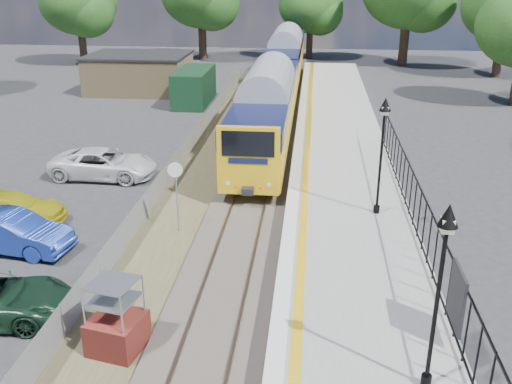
# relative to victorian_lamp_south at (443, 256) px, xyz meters

# --- Properties ---
(ground) EXTENTS (120.00, 120.00, 0.00)m
(ground) POSITION_rel_victorian_lamp_south_xyz_m (-5.50, 4.00, -4.30)
(ground) COLOR #2D2D30
(ground) RESTS_ON ground
(track_bed) EXTENTS (5.90, 80.00, 0.29)m
(track_bed) POSITION_rel_victorian_lamp_south_xyz_m (-5.97, 13.67, -4.21)
(track_bed) COLOR #473F38
(track_bed) RESTS_ON ground
(platform) EXTENTS (5.00, 70.00, 0.90)m
(platform) POSITION_rel_victorian_lamp_south_xyz_m (-1.30, 12.00, -3.85)
(platform) COLOR gray
(platform) RESTS_ON ground
(platform_edge) EXTENTS (0.90, 70.00, 0.01)m
(platform_edge) POSITION_rel_victorian_lamp_south_xyz_m (-3.36, 12.00, -3.39)
(platform_edge) COLOR silver
(platform_edge) RESTS_ON platform
(victorian_lamp_south) EXTENTS (0.44, 0.44, 4.60)m
(victorian_lamp_south) POSITION_rel_victorian_lamp_south_xyz_m (0.00, 0.00, 0.00)
(victorian_lamp_south) COLOR black
(victorian_lamp_south) RESTS_ON platform
(victorian_lamp_north) EXTENTS (0.44, 0.44, 4.60)m
(victorian_lamp_north) POSITION_rel_victorian_lamp_south_xyz_m (-0.20, 10.00, 0.00)
(victorian_lamp_north) COLOR black
(victorian_lamp_north) RESTS_ON platform
(palisade_fence) EXTENTS (0.12, 26.00, 2.00)m
(palisade_fence) POSITION_rel_victorian_lamp_south_xyz_m (1.05, 6.24, -2.46)
(palisade_fence) COLOR black
(palisade_fence) RESTS_ON platform
(wire_fence) EXTENTS (0.06, 52.00, 1.20)m
(wire_fence) POSITION_rel_victorian_lamp_south_xyz_m (-9.70, 16.00, -3.70)
(wire_fence) COLOR #999EA3
(wire_fence) RESTS_ON ground
(outbuilding) EXTENTS (10.80, 10.10, 3.12)m
(outbuilding) POSITION_rel_victorian_lamp_south_xyz_m (-16.41, 35.21, -2.78)
(outbuilding) COLOR tan
(outbuilding) RESTS_ON ground
(tree_line) EXTENTS (56.80, 43.80, 11.88)m
(tree_line) POSITION_rel_victorian_lamp_south_xyz_m (-4.10, 46.00, 2.31)
(tree_line) COLOR #332319
(tree_line) RESTS_ON ground
(train) EXTENTS (2.82, 40.83, 3.51)m
(train) POSITION_rel_victorian_lamp_south_xyz_m (-5.50, 32.25, -1.96)
(train) COLOR gold
(train) RESTS_ON ground
(brick_plinth) EXTENTS (1.63, 1.63, 2.20)m
(brick_plinth) POSITION_rel_victorian_lamp_south_xyz_m (-8.00, 1.72, -3.24)
(brick_plinth) COLOR maroon
(brick_plinth) RESTS_ON ground
(speed_sign) EXTENTS (0.59, 0.15, 2.97)m
(speed_sign) POSITION_rel_victorian_lamp_south_xyz_m (-8.05, 9.30, -2.26)
(speed_sign) COLOR #999EA3
(speed_sign) RESTS_ON ground
(car_blue) EXTENTS (4.70, 2.23, 1.49)m
(car_blue) POSITION_rel_victorian_lamp_south_xyz_m (-13.84, 7.13, -3.55)
(car_blue) COLOR navy
(car_blue) RESTS_ON ground
(car_yellow) EXTENTS (4.68, 2.34, 1.30)m
(car_yellow) POSITION_rel_victorian_lamp_south_xyz_m (-15.15, 9.48, -3.65)
(car_yellow) COLOR gold
(car_yellow) RESTS_ON ground
(car_white) EXTENTS (5.33, 2.57, 1.47)m
(car_white) POSITION_rel_victorian_lamp_south_xyz_m (-13.21, 15.16, -3.57)
(car_white) COLOR silver
(car_white) RESTS_ON ground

